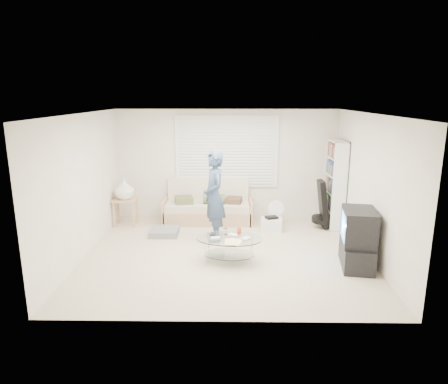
{
  "coord_description": "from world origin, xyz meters",
  "views": [
    {
      "loc": [
        0.07,
        -6.79,
        2.81
      ],
      "look_at": [
        -0.03,
        0.3,
        1.08
      ],
      "focal_mm": 32.0,
      "sensor_mm": 36.0,
      "label": 1
    }
  ],
  "objects_px": {
    "futon_sofa": "(208,208)",
    "coffee_table": "(229,243)",
    "bookshelf": "(335,184)",
    "tv_unit": "(358,239)"
  },
  "relations": [
    {
      "from": "bookshelf",
      "to": "coffee_table",
      "type": "distance_m",
      "value": 3.04
    },
    {
      "from": "bookshelf",
      "to": "tv_unit",
      "type": "height_order",
      "value": "bookshelf"
    },
    {
      "from": "bookshelf",
      "to": "tv_unit",
      "type": "relative_size",
      "value": 1.91
    },
    {
      "from": "tv_unit",
      "to": "coffee_table",
      "type": "relative_size",
      "value": 0.82
    },
    {
      "from": "bookshelf",
      "to": "coffee_table",
      "type": "bearing_deg",
      "value": -139.21
    },
    {
      "from": "coffee_table",
      "to": "bookshelf",
      "type": "bearing_deg",
      "value": 40.79
    },
    {
      "from": "futon_sofa",
      "to": "coffee_table",
      "type": "xyz_separation_m",
      "value": [
        0.49,
        -2.22,
        0.02
      ]
    },
    {
      "from": "coffee_table",
      "to": "futon_sofa",
      "type": "bearing_deg",
      "value": 102.48
    },
    {
      "from": "bookshelf",
      "to": "futon_sofa",
      "type": "bearing_deg",
      "value": 174.33
    },
    {
      "from": "futon_sofa",
      "to": "coffee_table",
      "type": "height_order",
      "value": "futon_sofa"
    }
  ]
}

